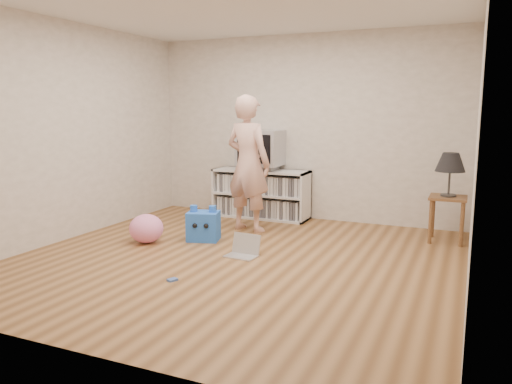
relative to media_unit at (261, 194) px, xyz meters
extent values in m
plane|color=brown|center=(0.57, -2.04, -0.35)|extent=(4.50, 4.50, 0.00)
cube|color=#BFB5A7|center=(0.57, 0.21, 0.95)|extent=(4.50, 0.02, 2.60)
cube|color=#BFB5A7|center=(0.57, -4.29, 0.95)|extent=(4.50, 0.02, 2.60)
cube|color=#BFB5A7|center=(-1.68, -2.04, 0.95)|extent=(0.02, 4.50, 2.60)
cube|color=#BFB5A7|center=(2.82, -2.04, 0.95)|extent=(0.02, 4.50, 2.60)
cube|color=white|center=(0.57, -2.04, 2.25)|extent=(4.50, 4.50, 0.01)
cube|color=white|center=(0.00, 0.19, 0.00)|extent=(1.40, 0.03, 0.70)
cube|color=white|center=(-0.69, -0.02, 0.00)|extent=(0.03, 0.45, 0.70)
cube|color=white|center=(0.68, -0.02, 0.00)|extent=(0.03, 0.45, 0.70)
cube|color=white|center=(0.00, -0.02, -0.33)|extent=(1.40, 0.45, 0.03)
cube|color=white|center=(0.00, -0.02, 0.00)|extent=(1.34, 0.45, 0.03)
cube|color=white|center=(0.00, -0.02, 0.33)|extent=(1.40, 0.45, 0.03)
cube|color=silver|center=(0.00, -0.02, 0.00)|extent=(1.26, 0.36, 0.64)
cube|color=gray|center=(0.00, -0.02, 0.39)|extent=(0.45, 0.35, 0.07)
cube|color=#A7A7AC|center=(0.00, -0.02, 0.67)|extent=(0.60, 0.52, 0.50)
cube|color=black|center=(0.00, -0.28, 0.67)|extent=(0.50, 0.01, 0.40)
cylinder|color=brown|center=(2.39, -0.56, -0.09)|extent=(0.04, 0.04, 0.52)
cylinder|color=brown|center=(2.73, -0.56, -0.09)|extent=(0.04, 0.04, 0.52)
cylinder|color=brown|center=(2.39, -0.22, -0.09)|extent=(0.04, 0.04, 0.52)
cylinder|color=brown|center=(2.73, -0.22, -0.09)|extent=(0.04, 0.04, 0.52)
cube|color=brown|center=(2.56, -0.39, 0.19)|extent=(0.42, 0.42, 0.03)
cylinder|color=#333333|center=(2.56, -0.39, 0.21)|extent=(0.18, 0.18, 0.02)
cylinder|color=#333333|center=(2.56, -0.39, 0.39)|extent=(0.02, 0.02, 0.32)
imported|color=#E2AD9A|center=(0.16, -0.82, 0.52)|extent=(0.71, 0.54, 1.75)
cube|color=silver|center=(0.59, -1.94, -0.34)|extent=(0.35, 0.26, 0.02)
cube|color=silver|center=(0.60, -1.82, -0.23)|extent=(0.34, 0.10, 0.22)
cube|color=black|center=(0.60, -1.82, -0.23)|extent=(0.29, 0.07, 0.18)
cube|color=#4669BB|center=(0.33, -2.87, -0.34)|extent=(0.09, 0.11, 0.02)
cube|color=blue|center=(-0.13, -1.49, -0.18)|extent=(0.43, 0.38, 0.35)
cylinder|color=blue|center=(-0.24, -1.52, 0.04)|extent=(0.09, 0.09, 0.08)
cylinder|color=blue|center=(-0.02, -1.46, 0.04)|extent=(0.09, 0.09, 0.08)
sphere|color=black|center=(-0.15, -1.65, -0.14)|extent=(0.06, 0.06, 0.06)
sphere|color=black|center=(-0.02, -1.61, -0.14)|extent=(0.06, 0.06, 0.06)
ellipsoid|color=pink|center=(-0.69, -1.86, -0.18)|extent=(0.45, 0.45, 0.34)
camera|label=1|loc=(2.80, -6.60, 1.21)|focal=35.00mm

